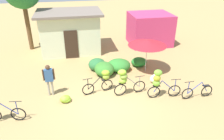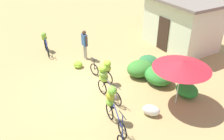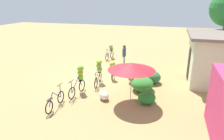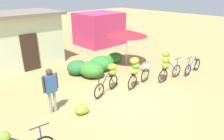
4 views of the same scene
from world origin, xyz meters
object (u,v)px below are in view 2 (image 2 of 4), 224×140
bicycle_by_shop (112,103)px  bicycle_leftmost (45,41)px  building_low (182,22)px  person_vendor (85,42)px  market_umbrella (182,64)px  produce_sack (151,110)px  bicycle_near_pile (105,68)px  bicycle_center_loaded (105,79)px  banana_pile_on_ground (78,65)px

bicycle_by_shop → bicycle_leftmost: bearing=-176.7°
bicycle_by_shop → building_low: bearing=119.4°
person_vendor → building_low: bearing=78.5°
market_umbrella → produce_sack: bearing=-86.9°
bicycle_near_pile → person_vendor: 2.68m
bicycle_by_shop → person_vendor: (-5.27, 1.26, 0.14)m
market_umbrella → bicycle_near_pile: 3.65m
person_vendor → bicycle_leftmost: bearing=-139.7°
bicycle_center_loaded → banana_pile_on_ground: 3.08m
building_low → market_umbrella: size_ratio=2.01×
bicycle_near_pile → building_low: bearing=103.3°
bicycle_leftmost → produce_sack: (7.67, 1.95, -0.49)m
bicycle_leftmost → person_vendor: size_ratio=0.98×
banana_pile_on_ground → bicycle_near_pile: bearing=17.0°
market_umbrella → bicycle_near_pile: (-2.96, -1.81, -1.16)m
person_vendor → market_umbrella: bearing=16.3°
produce_sack → person_vendor: person_vendor is taller
building_low → person_vendor: building_low is taller
bicycle_center_loaded → produce_sack: bearing=26.1°
building_low → bicycle_near_pile: (1.44, -6.11, -0.79)m
bicycle_near_pile → produce_sack: bicycle_near_pile is taller
market_umbrella → produce_sack: 2.16m
bicycle_leftmost → person_vendor: person_vendor is taller
bicycle_by_shop → banana_pile_on_ground: size_ratio=2.65×
building_low → banana_pile_on_ground: (-0.52, -6.71, -1.36)m
market_umbrella → bicycle_center_loaded: 3.20m
building_low → bicycle_by_shop: size_ratio=2.69×
bicycle_near_pile → produce_sack: bearing=8.1°
bicycle_center_loaded → produce_sack: bicycle_center_loaded is taller
bicycle_by_shop → produce_sack: 1.72m
bicycle_by_shop → produce_sack: size_ratio=2.44×
bicycle_near_pile → person_vendor: person_vendor is taller
building_low → person_vendor: bearing=-101.5°
bicycle_leftmost → person_vendor: (1.99, 1.69, 0.34)m
building_low → bicycle_center_loaded: building_low is taller
bicycle_by_shop → produce_sack: (0.41, 1.53, -0.69)m
building_low → bicycle_by_shop: building_low is taller
building_low → produce_sack: 7.34m
bicycle_near_pile → bicycle_by_shop: 2.84m
person_vendor → bicycle_near_pile: bearing=-3.6°
building_low → produce_sack: bearing=-51.8°
bicycle_near_pile → produce_sack: 3.10m
bicycle_leftmost → bicycle_near_pile: bicycle_leftmost is taller
bicycle_leftmost → bicycle_by_shop: 7.28m
bicycle_near_pile → market_umbrella: bearing=31.4°
bicycle_near_pile → produce_sack: (3.03, 0.43, -0.50)m
bicycle_leftmost → banana_pile_on_ground: (2.68, 0.92, -0.55)m
bicycle_leftmost → banana_pile_on_ground: bicycle_leftmost is taller
bicycle_center_loaded → bicycle_by_shop: bicycle_by_shop is taller
bicycle_leftmost → bicycle_by_shop: bicycle_by_shop is taller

